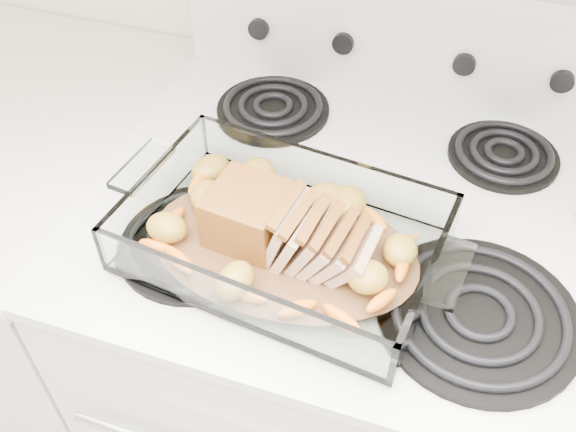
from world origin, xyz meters
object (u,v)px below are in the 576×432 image
(electric_range, at_px, (341,364))
(pork_roast, at_px, (273,226))
(baking_dish, at_px, (283,241))
(counter_left, at_px, (50,284))

(electric_range, bearing_deg, pork_roast, -120.39)
(baking_dish, bearing_deg, electric_range, 70.85)
(counter_left, bearing_deg, electric_range, 0.10)
(baking_dish, relative_size, pork_roast, 1.79)
(counter_left, distance_m, pork_roast, 0.79)
(electric_range, height_order, baking_dish, electric_range)
(baking_dish, xyz_separation_m, pork_roast, (-0.01, 0.00, 0.03))
(electric_range, bearing_deg, baking_dish, -116.24)
(counter_left, height_order, pork_roast, pork_roast)
(counter_left, xyz_separation_m, baking_dish, (0.60, -0.14, 0.50))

